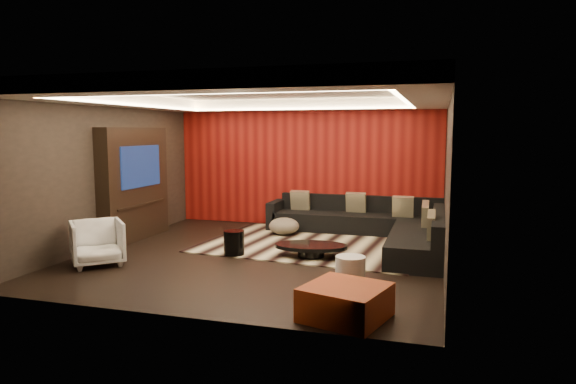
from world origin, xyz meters
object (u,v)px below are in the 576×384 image
(white_side_table, at_px, (350,275))
(sectional_sofa, at_px, (376,227))
(orange_ottoman, at_px, (346,302))
(armchair, at_px, (97,243))
(drum_stool, at_px, (234,243))
(coffee_table, at_px, (311,250))

(white_side_table, bearing_deg, sectional_sofa, 91.18)
(orange_ottoman, xyz_separation_m, armchair, (-4.23, 1.21, 0.17))
(drum_stool, xyz_separation_m, armchair, (-1.86, -1.19, 0.13))
(armchair, bearing_deg, orange_ottoman, -59.43)
(drum_stool, relative_size, armchair, 0.53)
(drum_stool, relative_size, white_side_table, 0.84)
(white_side_table, xyz_separation_m, sectional_sofa, (-0.07, 3.42, 0.02))
(white_side_table, bearing_deg, orange_ottoman, -83.48)
(armchair, relative_size, sectional_sofa, 0.22)
(orange_ottoman, xyz_separation_m, sectional_sofa, (-0.18, 4.36, 0.07))
(coffee_table, height_order, armchair, armchair)
(drum_stool, relative_size, sectional_sofa, 0.11)
(drum_stool, height_order, sectional_sofa, sectional_sofa)
(coffee_table, height_order, sectional_sofa, sectional_sofa)
(coffee_table, xyz_separation_m, orange_ottoman, (1.07, -2.64, 0.07))
(drum_stool, height_order, orange_ottoman, drum_stool)
(orange_ottoman, bearing_deg, white_side_table, 96.52)
(drum_stool, distance_m, armchair, 2.21)
(white_side_table, bearing_deg, armchair, 176.33)
(coffee_table, relative_size, white_side_table, 2.51)
(armchair, height_order, sectional_sofa, sectional_sofa)
(coffee_table, height_order, orange_ottoman, orange_ottoman)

